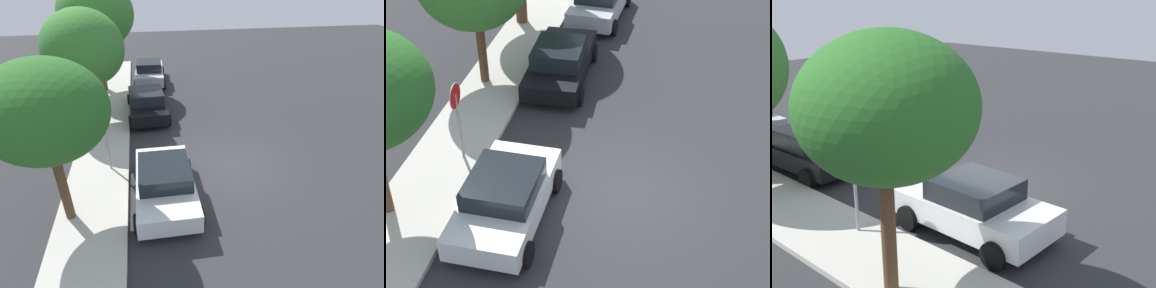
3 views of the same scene
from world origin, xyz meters
The scene contains 9 objects.
ground_plane centered at (0.00, 0.00, 0.00)m, with size 60.00×60.00×0.00m, color #2D2D30.
sidewalk_curb centered at (0.00, 5.21, 0.07)m, with size 32.00×2.25×0.14m, color beige.
stop_sign centered at (0.36, 4.77, 1.75)m, with size 0.75×0.08×2.55m.
parked_car_white centered at (-1.69, 2.81, 0.73)m, with size 4.00×2.14×1.43m.
parked_car_black centered at (5.38, 3.11, 0.73)m, with size 4.52×2.21×1.46m.
parked_car_silver centered at (10.68, 2.73, 0.76)m, with size 4.33×2.22×1.53m.
street_tree_near_corner centered at (-2.19, 5.76, 3.77)m, with size 3.25×3.25×5.14m.
street_tree_mid_block centered at (4.78, 5.77, 3.78)m, with size 3.69×3.69×5.52m.
street_tree_far centered at (9.56, 5.56, 4.63)m, with size 4.32×4.32×6.58m.
Camera 1 is at (-9.69, 3.26, 6.94)m, focal length 28.00 mm.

